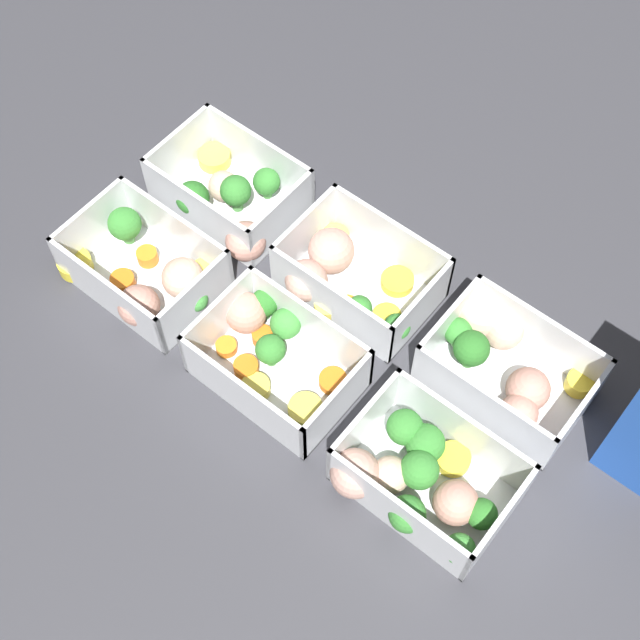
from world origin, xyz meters
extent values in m
plane|color=#38383D|center=(0.00, 0.00, 0.00)|extent=(4.00, 4.00, 0.00)
cube|color=white|center=(-0.19, -0.07, 0.00)|extent=(0.16, 0.11, 0.00)
cube|color=white|center=(-0.19, -0.12, 0.03)|extent=(0.16, 0.01, 0.07)
cube|color=white|center=(-0.19, -0.02, 0.03)|extent=(0.16, 0.00, 0.07)
cube|color=white|center=(-0.27, -0.07, 0.03)|extent=(0.01, 0.11, 0.07)
cube|color=white|center=(-0.11, -0.07, 0.03)|extent=(0.01, 0.11, 0.07)
sphere|color=tan|center=(-0.16, -0.11, 0.03)|extent=(0.05, 0.05, 0.05)
cylinder|color=orange|center=(-0.21, -0.05, 0.01)|extent=(0.03, 0.03, 0.02)
cylinder|color=#DBC647|center=(-0.14, -0.03, 0.01)|extent=(0.05, 0.05, 0.02)
cylinder|color=orange|center=(-0.21, -0.09, 0.01)|extent=(0.03, 0.03, 0.01)
sphere|color=beige|center=(-0.15, -0.05, 0.03)|extent=(0.06, 0.06, 0.05)
cylinder|color=#49883F|center=(-0.24, -0.04, 0.01)|extent=(0.01, 0.01, 0.02)
sphere|color=#388433|center=(-0.24, -0.04, 0.03)|extent=(0.04, 0.04, 0.04)
cylinder|color=#519448|center=(-0.12, -0.07, 0.01)|extent=(0.01, 0.01, 0.01)
sphere|color=#42933D|center=(-0.12, -0.07, 0.03)|extent=(0.03, 0.03, 0.03)
cylinder|color=yellow|center=(-0.26, -0.11, 0.01)|extent=(0.05, 0.05, 0.02)
cube|color=white|center=(0.00, -0.07, 0.00)|extent=(0.16, 0.11, 0.00)
cube|color=white|center=(0.00, -0.12, 0.03)|extent=(0.16, 0.01, 0.07)
cube|color=white|center=(0.00, -0.02, 0.03)|extent=(0.16, 0.00, 0.07)
cube|color=white|center=(-0.08, -0.07, 0.03)|extent=(0.01, 0.11, 0.07)
cube|color=white|center=(0.08, -0.07, 0.03)|extent=(0.01, 0.11, 0.07)
cylinder|color=orange|center=(0.05, -0.04, 0.01)|extent=(0.04, 0.04, 0.01)
cylinder|color=#DBC647|center=(-0.01, -0.10, 0.01)|extent=(0.04, 0.04, 0.01)
cylinder|color=#407A37|center=(-0.06, -0.02, 0.01)|extent=(0.01, 0.01, 0.01)
sphere|color=#2D7228|center=(-0.06, -0.02, 0.03)|extent=(0.03, 0.03, 0.03)
cylinder|color=orange|center=(-0.03, -0.09, 0.01)|extent=(0.03, 0.03, 0.02)
cylinder|color=#DBC647|center=(0.05, -0.09, 0.01)|extent=(0.05, 0.05, 0.02)
sphere|color=tan|center=(-0.07, -0.04, 0.03)|extent=(0.06, 0.06, 0.04)
cylinder|color=#49883F|center=(-0.02, -0.06, 0.01)|extent=(0.01, 0.01, 0.02)
sphere|color=#388433|center=(-0.02, -0.06, 0.03)|extent=(0.03, 0.03, 0.03)
cylinder|color=orange|center=(-0.06, -0.08, 0.01)|extent=(0.03, 0.03, 0.01)
cylinder|color=#519448|center=(-0.02, -0.03, 0.01)|extent=(0.01, 0.01, 0.01)
sphere|color=#42933D|center=(-0.02, -0.03, 0.03)|extent=(0.03, 0.03, 0.03)
cylinder|color=orange|center=(-0.04, -0.05, 0.01)|extent=(0.03, 0.03, 0.02)
cube|color=white|center=(0.19, -0.07, 0.00)|extent=(0.16, 0.11, 0.00)
cube|color=white|center=(0.19, -0.12, 0.03)|extent=(0.16, 0.01, 0.07)
cube|color=white|center=(0.19, -0.02, 0.03)|extent=(0.16, 0.00, 0.07)
cube|color=white|center=(0.11, -0.07, 0.03)|extent=(0.01, 0.11, 0.07)
cube|color=white|center=(0.27, -0.07, 0.03)|extent=(0.01, 0.11, 0.07)
cylinder|color=#407A37|center=(0.25, -0.07, 0.01)|extent=(0.01, 0.01, 0.01)
sphere|color=#2D7228|center=(0.25, -0.07, 0.03)|extent=(0.03, 0.03, 0.03)
cylinder|color=#49883F|center=(0.20, -0.12, 0.01)|extent=(0.01, 0.01, 0.01)
sphere|color=#388433|center=(0.20, -0.12, 0.03)|extent=(0.04, 0.04, 0.04)
sphere|color=#D19E8C|center=(0.13, -0.11, 0.03)|extent=(0.07, 0.07, 0.05)
sphere|color=tan|center=(0.23, -0.08, 0.03)|extent=(0.06, 0.06, 0.04)
cylinder|color=#49883F|center=(0.18, -0.07, 0.01)|extent=(0.01, 0.01, 0.01)
sphere|color=#388433|center=(0.18, -0.07, 0.03)|extent=(0.04, 0.04, 0.04)
cylinder|color=#49883F|center=(0.14, -0.05, 0.01)|extent=(0.01, 0.01, 0.02)
sphere|color=#388433|center=(0.14, -0.05, 0.03)|extent=(0.04, 0.04, 0.04)
sphere|color=beige|center=(0.16, -0.09, 0.02)|extent=(0.04, 0.04, 0.04)
cylinder|color=#519448|center=(0.25, -0.11, 0.01)|extent=(0.01, 0.01, 0.01)
sphere|color=#42933D|center=(0.25, -0.11, 0.03)|extent=(0.03, 0.03, 0.03)
cylinder|color=#49883F|center=(0.17, -0.05, 0.01)|extent=(0.01, 0.01, 0.01)
sphere|color=#388433|center=(0.17, -0.05, 0.03)|extent=(0.04, 0.04, 0.04)
cylinder|color=yellow|center=(0.20, -0.04, 0.01)|extent=(0.04, 0.04, 0.01)
cube|color=white|center=(-0.19, 0.07, 0.00)|extent=(0.16, 0.11, 0.00)
cube|color=white|center=(-0.19, 0.02, 0.03)|extent=(0.16, 0.00, 0.07)
cube|color=white|center=(-0.19, 0.12, 0.03)|extent=(0.16, 0.01, 0.07)
cube|color=white|center=(-0.27, 0.07, 0.03)|extent=(0.01, 0.11, 0.07)
cube|color=white|center=(-0.11, 0.07, 0.03)|extent=(0.01, 0.11, 0.07)
cylinder|color=#49883F|center=(-0.16, 0.10, 0.01)|extent=(0.01, 0.01, 0.01)
sphere|color=#388433|center=(-0.16, 0.10, 0.03)|extent=(0.03, 0.03, 0.03)
cylinder|color=#407A37|center=(-0.21, 0.03, 0.01)|extent=(0.01, 0.01, 0.01)
sphere|color=#2D7228|center=(-0.21, 0.03, 0.03)|extent=(0.04, 0.04, 0.04)
sphere|color=beige|center=(-0.20, 0.07, 0.02)|extent=(0.05, 0.05, 0.04)
sphere|color=tan|center=(-0.13, 0.03, 0.03)|extent=(0.06, 0.06, 0.05)
cylinder|color=#DBC647|center=(-0.25, 0.10, 0.01)|extent=(0.05, 0.05, 0.01)
cylinder|color=#49883F|center=(-0.18, 0.07, 0.01)|extent=(0.01, 0.01, 0.02)
sphere|color=#388433|center=(-0.18, 0.07, 0.04)|extent=(0.04, 0.04, 0.04)
cube|color=white|center=(0.00, 0.07, 0.00)|extent=(0.16, 0.11, 0.00)
cube|color=white|center=(0.00, 0.02, 0.03)|extent=(0.16, 0.00, 0.07)
cube|color=white|center=(0.00, 0.12, 0.03)|extent=(0.16, 0.01, 0.07)
cube|color=white|center=(-0.08, 0.07, 0.03)|extent=(0.01, 0.11, 0.07)
cube|color=white|center=(0.08, 0.07, 0.03)|extent=(0.01, 0.11, 0.07)
cylinder|color=yellow|center=(0.03, 0.10, 0.01)|extent=(0.05, 0.05, 0.01)
cylinder|color=orange|center=(0.01, 0.04, 0.01)|extent=(0.03, 0.03, 0.01)
sphere|color=#D19E8C|center=(-0.04, 0.07, 0.03)|extent=(0.06, 0.06, 0.05)
cylinder|color=#49883F|center=(0.07, 0.04, 0.01)|extent=(0.01, 0.01, 0.01)
sphere|color=#388433|center=(0.07, 0.04, 0.03)|extent=(0.03, 0.03, 0.03)
cylinder|color=yellow|center=(0.05, 0.06, 0.01)|extent=(0.04, 0.04, 0.01)
sphere|color=#D19E8C|center=(-0.04, 0.03, 0.03)|extent=(0.06, 0.06, 0.05)
cylinder|color=#DBC647|center=(-0.01, 0.02, 0.01)|extent=(0.04, 0.04, 0.02)
cylinder|color=#DBC647|center=(-0.06, 0.10, 0.01)|extent=(0.04, 0.04, 0.01)
cylinder|color=#49883F|center=(0.03, 0.03, 0.01)|extent=(0.01, 0.01, 0.02)
sphere|color=#388433|center=(0.03, 0.03, 0.03)|extent=(0.03, 0.03, 0.03)
cube|color=white|center=(0.19, 0.07, 0.00)|extent=(0.16, 0.11, 0.00)
cube|color=white|center=(0.19, 0.02, 0.03)|extent=(0.16, 0.00, 0.07)
cube|color=white|center=(0.19, 0.12, 0.03)|extent=(0.16, 0.01, 0.07)
cube|color=white|center=(0.11, 0.07, 0.03)|extent=(0.01, 0.11, 0.07)
cube|color=white|center=(0.27, 0.07, 0.03)|extent=(0.01, 0.11, 0.07)
cylinder|color=#407A37|center=(0.15, 0.07, 0.01)|extent=(0.01, 0.01, 0.02)
sphere|color=#2D7228|center=(0.15, 0.07, 0.03)|extent=(0.04, 0.04, 0.04)
cylinder|color=#49883F|center=(0.12, 0.08, 0.01)|extent=(0.01, 0.01, 0.01)
sphere|color=#388433|center=(0.12, 0.08, 0.03)|extent=(0.03, 0.03, 0.03)
sphere|color=beige|center=(0.13, 0.11, 0.03)|extent=(0.07, 0.07, 0.05)
sphere|color=tan|center=(0.22, 0.04, 0.02)|extent=(0.05, 0.05, 0.04)
sphere|color=beige|center=(0.16, 0.11, 0.03)|extent=(0.05, 0.05, 0.04)
cylinder|color=yellow|center=(0.25, 0.11, 0.01)|extent=(0.04, 0.04, 0.02)
sphere|color=tan|center=(0.22, 0.07, 0.03)|extent=(0.06, 0.06, 0.05)
camera|label=1|loc=(0.30, -0.37, 0.84)|focal=50.00mm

